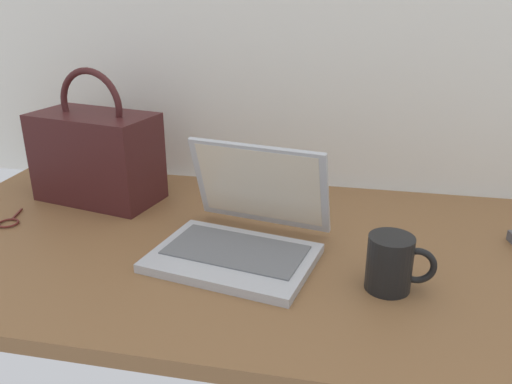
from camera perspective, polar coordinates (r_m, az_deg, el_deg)
The scene contains 4 objects.
desk at distance 1.09m, azimuth 1.58°, elevation -6.70°, with size 1.60×0.76×0.03m.
laptop at distance 1.05m, azimuth -1.50°, elevation -4.34°, with size 0.35×0.34×0.21m.
coffee_mug at distance 0.95m, azimuth 14.70°, elevation -7.54°, with size 0.12×0.08×0.10m.
handbag at distance 1.35m, azimuth -17.13°, elevation 3.93°, with size 0.33×0.22×0.33m.
Camera 1 is at (0.16, -0.95, 0.53)m, focal length 36.32 mm.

